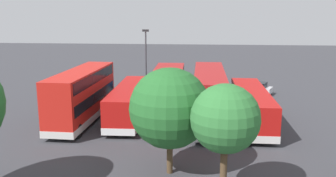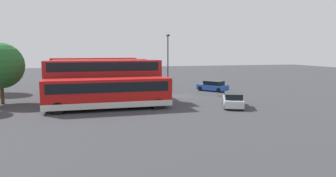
{
  "view_description": "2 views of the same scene",
  "coord_description": "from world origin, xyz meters",
  "px_view_note": "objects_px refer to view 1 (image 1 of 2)",
  "views": [
    {
      "loc": [
        -2.93,
        39.77,
        9.44
      ],
      "look_at": [
        0.39,
        3.94,
        1.83
      ],
      "focal_mm": 38.4,
      "sensor_mm": 36.0,
      "label": 1
    },
    {
      "loc": [
        -36.72,
        11.59,
        5.58
      ],
      "look_at": [
        -2.08,
        1.99,
        1.16
      ],
      "focal_mm": 33.19,
      "sensor_mm": 36.0,
      "label": 2
    }
  ],
  "objects_px": {
    "car_hatchback_silver": "(158,81)",
    "car_small_green": "(253,88)",
    "bus_single_deck_near_end": "(251,105)",
    "bus_double_decker_fifth": "(82,94)",
    "bus_double_decker_second": "(209,95)",
    "bus_single_deck_fourth": "(130,101)",
    "bus_double_decker_third": "(167,95)",
    "lamp_post_tall": "(146,58)"
  },
  "relations": [
    {
      "from": "bus_double_decker_fifth",
      "to": "car_small_green",
      "type": "distance_m",
      "value": 20.92
    },
    {
      "from": "bus_single_deck_fourth",
      "to": "bus_single_deck_near_end",
      "type": "bearing_deg",
      "value": 177.6
    },
    {
      "from": "bus_double_decker_third",
      "to": "bus_single_deck_fourth",
      "type": "height_order",
      "value": "bus_double_decker_third"
    },
    {
      "from": "bus_double_decker_second",
      "to": "lamp_post_tall",
      "type": "xyz_separation_m",
      "value": [
        6.85,
        -8.84,
        2.05
      ]
    },
    {
      "from": "car_hatchback_silver",
      "to": "car_small_green",
      "type": "distance_m",
      "value": 12.12
    },
    {
      "from": "bus_double_decker_fifth",
      "to": "lamp_post_tall",
      "type": "xyz_separation_m",
      "value": [
        -4.21,
        -9.37,
        2.05
      ]
    },
    {
      "from": "lamp_post_tall",
      "to": "car_small_green",
      "type": "bearing_deg",
      "value": -165.1
    },
    {
      "from": "bus_double_decker_third",
      "to": "lamp_post_tall",
      "type": "height_order",
      "value": "lamp_post_tall"
    },
    {
      "from": "bus_single_deck_near_end",
      "to": "car_hatchback_silver",
      "type": "relative_size",
      "value": 2.68
    },
    {
      "from": "bus_single_deck_fourth",
      "to": "car_small_green",
      "type": "height_order",
      "value": "bus_single_deck_fourth"
    },
    {
      "from": "car_small_green",
      "to": "lamp_post_tall",
      "type": "height_order",
      "value": "lamp_post_tall"
    },
    {
      "from": "bus_single_deck_fourth",
      "to": "car_hatchback_silver",
      "type": "relative_size",
      "value": 2.58
    },
    {
      "from": "bus_single_deck_fourth",
      "to": "car_hatchback_silver",
      "type": "height_order",
      "value": "bus_single_deck_fourth"
    },
    {
      "from": "car_small_green",
      "to": "bus_double_decker_third",
      "type": "bearing_deg",
      "value": 53.4
    },
    {
      "from": "bus_single_deck_near_end",
      "to": "bus_double_decker_fifth",
      "type": "relative_size",
      "value": 1.03
    },
    {
      "from": "bus_double_decker_third",
      "to": "car_hatchback_silver",
      "type": "distance_m",
      "value": 15.58
    },
    {
      "from": "bus_double_decker_fifth",
      "to": "bus_single_deck_fourth",
      "type": "bearing_deg",
      "value": -164.63
    },
    {
      "from": "car_hatchback_silver",
      "to": "car_small_green",
      "type": "bearing_deg",
      "value": 165.74
    },
    {
      "from": "lamp_post_tall",
      "to": "bus_double_decker_second",
      "type": "bearing_deg",
      "value": 127.77
    },
    {
      "from": "bus_single_deck_near_end",
      "to": "bus_single_deck_fourth",
      "type": "bearing_deg",
      "value": -2.4
    },
    {
      "from": "bus_double_decker_second",
      "to": "car_small_green",
      "type": "distance_m",
      "value": 13.43
    },
    {
      "from": "bus_single_deck_near_end",
      "to": "bus_double_decker_second",
      "type": "relative_size",
      "value": 0.99
    },
    {
      "from": "bus_double_decker_second",
      "to": "lamp_post_tall",
      "type": "distance_m",
      "value": 11.37
    },
    {
      "from": "bus_double_decker_third",
      "to": "bus_double_decker_fifth",
      "type": "xyz_separation_m",
      "value": [
        7.46,
        0.38,
        0.0
      ]
    },
    {
      "from": "bus_double_decker_second",
      "to": "bus_double_decker_fifth",
      "type": "distance_m",
      "value": 11.07
    },
    {
      "from": "bus_single_deck_near_end",
      "to": "bus_double_decker_third",
      "type": "xyz_separation_m",
      "value": [
        7.24,
        0.27,
        0.82
      ]
    },
    {
      "from": "bus_single_deck_near_end",
      "to": "bus_double_decker_fifth",
      "type": "distance_m",
      "value": 14.73
    },
    {
      "from": "bus_double_decker_third",
      "to": "bus_double_decker_fifth",
      "type": "relative_size",
      "value": 0.91
    },
    {
      "from": "bus_double_decker_second",
      "to": "bus_single_deck_fourth",
      "type": "bearing_deg",
      "value": -4.65
    },
    {
      "from": "car_hatchback_silver",
      "to": "car_small_green",
      "type": "relative_size",
      "value": 0.95
    },
    {
      "from": "bus_single_deck_near_end",
      "to": "bus_double_decker_fifth",
      "type": "xyz_separation_m",
      "value": [
        14.7,
        0.66,
        0.83
      ]
    },
    {
      "from": "bus_double_decker_third",
      "to": "car_small_green",
      "type": "height_order",
      "value": "bus_double_decker_third"
    },
    {
      "from": "bus_single_deck_near_end",
      "to": "car_hatchback_silver",
      "type": "bearing_deg",
      "value": -56.63
    },
    {
      "from": "bus_double_decker_second",
      "to": "car_small_green",
      "type": "xyz_separation_m",
      "value": [
        -5.51,
        -12.12,
        -1.75
      ]
    },
    {
      "from": "bus_double_decker_second",
      "to": "bus_double_decker_fifth",
      "type": "relative_size",
      "value": 1.04
    },
    {
      "from": "bus_double_decker_second",
      "to": "bus_double_decker_third",
      "type": "relative_size",
      "value": 1.14
    },
    {
      "from": "bus_single_deck_near_end",
      "to": "bus_double_decker_fifth",
      "type": "height_order",
      "value": "bus_double_decker_fifth"
    },
    {
      "from": "bus_single_deck_near_end",
      "to": "bus_single_deck_fourth",
      "type": "xyz_separation_m",
      "value": [
        10.68,
        -0.45,
        -0.0
      ]
    },
    {
      "from": "bus_single_deck_fourth",
      "to": "bus_double_decker_fifth",
      "type": "bearing_deg",
      "value": 15.37
    },
    {
      "from": "bus_single_deck_near_end",
      "to": "lamp_post_tall",
      "type": "relative_size",
      "value": 1.55
    },
    {
      "from": "bus_double_decker_fifth",
      "to": "car_hatchback_silver",
      "type": "bearing_deg",
      "value": -107.16
    },
    {
      "from": "lamp_post_tall",
      "to": "bus_single_deck_near_end",
      "type": "bearing_deg",
      "value": 140.27
    }
  ]
}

